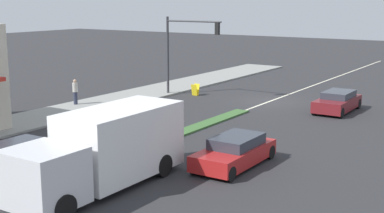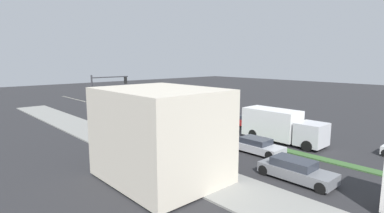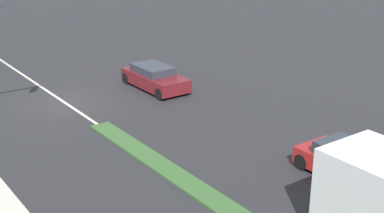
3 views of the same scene
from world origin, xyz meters
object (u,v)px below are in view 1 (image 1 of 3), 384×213
object	(u,v)px
sedan_maroon	(337,102)
delivery_truck	(105,149)
pedestrian	(75,91)
hatchback_red	(235,152)
warning_aframe_sign	(195,90)
traffic_signal_main	(184,43)
sedan_silver	(14,157)

from	to	relation	value
sedan_maroon	delivery_truck	bearing A→B (deg)	81.31
pedestrian	hatchback_red	xyz separation A→B (m)	(-15.06, 5.68, -0.38)
delivery_truck	sedan_maroon	world-z (taller)	delivery_truck
pedestrian	delivery_truck	size ratio (longest dim) A/B	0.22
pedestrian	warning_aframe_sign	xyz separation A→B (m)	(-4.47, -7.69, -0.57)
delivery_truck	warning_aframe_sign	bearing A→B (deg)	-66.90
hatchback_red	sedan_maroon	bearing A→B (deg)	-90.00
traffic_signal_main	sedan_maroon	xyz separation A→B (m)	(-11.12, -0.75, -3.28)
pedestrian	hatchback_red	size ratio (longest dim) A/B	0.38
delivery_truck	sedan_silver	world-z (taller)	delivery_truck
sedan_silver	sedan_maroon	size ratio (longest dim) A/B	0.95
sedan_silver	sedan_maroon	distance (m)	20.29
traffic_signal_main	warning_aframe_sign	world-z (taller)	traffic_signal_main
traffic_signal_main	warning_aframe_sign	size ratio (longest dim) A/B	6.69
traffic_signal_main	pedestrian	size ratio (longest dim) A/B	3.37
warning_aframe_sign	sedan_silver	distance (m)	19.22
warning_aframe_sign	traffic_signal_main	bearing A→B (deg)	52.75
traffic_signal_main	sedan_silver	world-z (taller)	traffic_signal_main
pedestrian	sedan_silver	xyz separation A→B (m)	(-7.86, 11.24, -0.40)
hatchback_red	sedan_maroon	distance (m)	13.41
warning_aframe_sign	hatchback_red	distance (m)	17.05
traffic_signal_main	warning_aframe_sign	bearing A→B (deg)	-127.25
sedan_silver	sedan_maroon	world-z (taller)	sedan_maroon
delivery_truck	hatchback_red	size ratio (longest dim) A/B	1.70
pedestrian	delivery_truck	bearing A→B (deg)	139.21
sedan_silver	sedan_maroon	xyz separation A→B (m)	(-7.20, -18.97, 0.03)
traffic_signal_main	sedan_maroon	size ratio (longest dim) A/B	1.30
pedestrian	hatchback_red	bearing A→B (deg)	159.35
hatchback_red	sedan_maroon	size ratio (longest dim) A/B	1.02
pedestrian	sedan_maroon	world-z (taller)	pedestrian
hatchback_red	sedan_silver	xyz separation A→B (m)	(7.20, 5.56, -0.02)
sedan_maroon	pedestrian	bearing A→B (deg)	27.19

